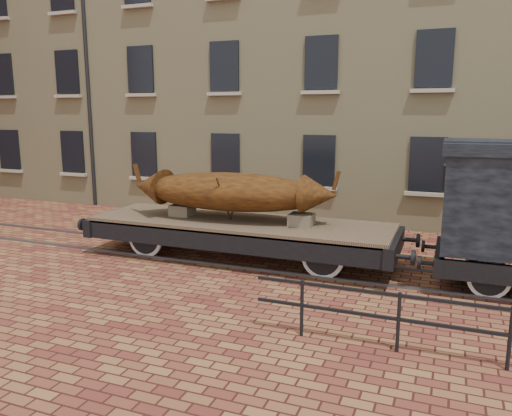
% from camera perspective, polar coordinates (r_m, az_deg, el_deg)
% --- Properties ---
extents(ground, '(90.00, 90.00, 0.00)m').
position_cam_1_polar(ground, '(13.25, -2.65, -5.77)').
color(ground, maroon).
extents(warehouse_cream, '(40.00, 10.19, 14.00)m').
position_cam_1_polar(warehouse_cream, '(21.92, 16.38, 18.85)').
color(warehouse_cream, tan).
rests_on(warehouse_cream, ground).
extents(rail_track, '(30.00, 1.52, 0.06)m').
position_cam_1_polar(rail_track, '(13.25, -2.65, -5.65)').
color(rail_track, '#59595E').
rests_on(rail_track, ground).
extents(flatcar_wagon, '(8.88, 2.41, 1.34)m').
position_cam_1_polar(flatcar_wagon, '(12.97, -1.94, -2.32)').
color(flatcar_wagon, brown).
rests_on(flatcar_wagon, ground).
extents(iron_boat, '(5.65, 1.82, 1.39)m').
position_cam_1_polar(iron_boat, '(12.88, -2.96, 1.89)').
color(iron_boat, '#5F350E').
rests_on(iron_boat, flatcar_wagon).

